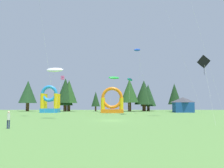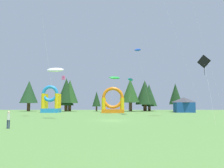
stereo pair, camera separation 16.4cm
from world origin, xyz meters
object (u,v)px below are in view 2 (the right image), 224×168
Objects in this scene: kite_white_parafoil at (55,70)px; kite_black_diamond at (204,62)px; inflatable_blue_arch at (51,102)px; kite_green_parafoil at (115,78)px; kite_blue_parafoil at (138,50)px; festival_tent at (184,105)px; kite_teal_parafoil at (130,80)px; inflatable_red_slide at (113,104)px; person_left_edge at (9,118)px; kite_pink_box at (63,78)px.

kite_black_diamond is at bearing -22.87° from kite_white_parafoil.
kite_green_parafoil is at bearing -27.42° from inflatable_blue_arch.
kite_white_parafoil reaches higher than kite_black_diamond.
kite_blue_parafoil is 24.47m from festival_tent.
festival_tent is (15.79, 14.02, -5.59)m from kite_teal_parafoil.
kite_white_parafoil is at bearing -118.91° from kite_green_parafoil.
kite_white_parafoil is 22.25m from kite_black_diamond.
kite_green_parafoil is 1.32× the size of inflatable_red_slide.
kite_blue_parafoil reaches higher than kite_teal_parafoil.
kite_teal_parafoil is (-1.46, 1.96, -6.15)m from kite_blue_parafoil.
kite_blue_parafoil is at bearing -131.90° from festival_tent.
kite_green_parafoil is 5.28× the size of person_left_edge.
inflatable_blue_arch is at bearing 152.58° from kite_green_parafoil.
kite_white_parafoil is 16.03m from person_left_edge.
kite_green_parafoil reaches higher than inflatable_blue_arch.
kite_green_parafoil is at bearing 137.17° from kite_teal_parafoil.
person_left_edge is at bearing -108.05° from kite_green_parafoil.
kite_green_parafoil is at bearing 61.09° from kite_white_parafoil.
kite_green_parafoil is (13.56, -7.23, -0.81)m from kite_pink_box.
kite_blue_parafoil reaches higher than kite_pink_box.
kite_blue_parafoil is 22.72m from kite_pink_box.
kite_blue_parafoil is 19.94m from kite_white_parafoil.
kite_blue_parafoil is 8.94m from kite_green_parafoil.
kite_teal_parafoil is 1.20× the size of inflatable_red_slide.
inflatable_blue_arch reaches higher than festival_tent.
kite_pink_box is at bearing 146.16° from kite_blue_parafoil.
kite_black_diamond is (20.50, -8.65, -0.35)m from kite_white_parafoil.
kite_teal_parafoil is at bearing 47.36° from kite_white_parafoil.
kite_teal_parafoil is at bearing -31.51° from kite_pink_box.
person_left_edge is at bearing -85.37° from kite_pink_box.
kite_white_parafoil is 19.29m from kite_teal_parafoil.
kite_green_parafoil is (-10.89, 26.05, 1.02)m from kite_black_diamond.
kite_white_parafoil is at bearing 157.13° from kite_black_diamond.
inflatable_blue_arch is at bearing 149.57° from kite_teal_parafoil.
festival_tent is (36.44, 1.90, -0.70)m from inflatable_blue_arch.
kite_pink_box is (-3.95, 24.63, 1.47)m from kite_white_parafoil.
kite_green_parafoil is 9.52m from inflatable_red_slide.
kite_blue_parafoil is 22.65m from kite_black_diamond.
kite_black_diamond reaches higher than inflatable_red_slide.
person_left_edge is (-21.28, -5.86, -6.43)m from kite_black_diamond.
kite_white_parafoil reaches higher than kite_teal_parafoil.
inflatable_red_slide is 20.00m from festival_tent.
festival_tent is (29.65, 42.72, 1.10)m from person_left_edge.
kite_blue_parafoil is 1.71× the size of kite_white_parafoil.
kite_blue_parafoil is 1.47× the size of kite_pink_box.
inflatable_red_slide is at bearing 0.60° from kite_pink_box.
person_left_edge is (-13.86, -28.70, -6.69)m from kite_teal_parafoil.
kite_green_parafoil is 34.37m from person_left_edge.
kite_teal_parafoil is 24.44m from inflatable_blue_arch.
kite_black_diamond is 1.19× the size of inflatable_red_slide.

